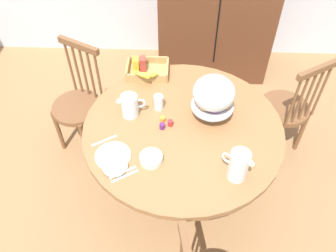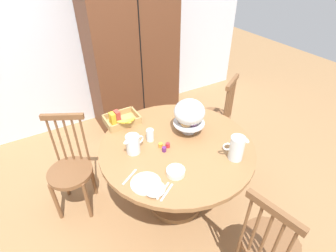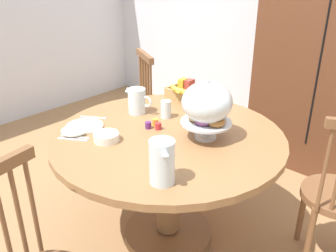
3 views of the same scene
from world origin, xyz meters
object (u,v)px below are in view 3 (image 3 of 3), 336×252
orange_juice_pitcher (162,164)px  drinking_glass (166,109)px  cereal_bowl (106,137)px  dining_table (168,163)px  milk_pitcher (137,102)px  china_plate_small (74,130)px  windsor_chair_by_cabinet (131,117)px  pastry_stand_with_dome (207,105)px  wooden_armoire (335,51)px  cereal_basket (188,92)px  china_plate_large (85,126)px

orange_juice_pitcher → drinking_glass: size_ratio=1.86×
cereal_bowl → dining_table: bearing=56.4°
milk_pitcher → china_plate_small: size_ratio=1.29×
china_plate_small → windsor_chair_by_cabinet: bearing=118.4°
milk_pitcher → pastry_stand_with_dome: bearing=0.4°
cereal_bowl → drinking_glass: bearing=87.3°
wooden_armoire → china_plate_small: bearing=-110.1°
pastry_stand_with_dome → china_plate_small: size_ratio=2.29×
china_plate_small → drinking_glass: drinking_glass is taller
cereal_basket → drinking_glass: size_ratio=2.87×
dining_table → cereal_bowl: size_ratio=9.44×
milk_pitcher → cereal_bowl: size_ratio=1.39×
milk_pitcher → cereal_bowl: (0.17, -0.39, -0.05)m
wooden_armoire → pastry_stand_with_dome: wooden_armoire is taller
china_plate_small → drinking_glass: 0.57m
drinking_glass → cereal_basket: bearing=108.1°
milk_pitcher → china_plate_large: (-0.07, -0.36, -0.07)m
orange_juice_pitcher → china_plate_small: size_ratio=1.37×
windsor_chair_by_cabinet → orange_juice_pitcher: bearing=-36.2°
orange_juice_pitcher → china_plate_large: size_ratio=0.93×
dining_table → orange_juice_pitcher: (0.31, -0.38, 0.28)m
wooden_armoire → drinking_glass: size_ratio=17.82×
cereal_basket → china_plate_large: cereal_basket is taller
cereal_basket → china_plate_small: cereal_basket is taller
wooden_armoire → dining_table: (-0.31, -1.59, -0.43)m
china_plate_small → drinking_glass: (0.23, 0.52, 0.04)m
dining_table → cereal_bowl: cereal_bowl is taller
dining_table → orange_juice_pitcher: orange_juice_pitcher is taller
wooden_armoire → cereal_bowl: bearing=-104.9°
wooden_armoire → china_plate_large: (-0.73, -1.85, -0.24)m
pastry_stand_with_dome → cereal_bowl: (-0.38, -0.39, -0.17)m
cereal_basket → cereal_bowl: 0.82m
wooden_armoire → milk_pitcher: wooden_armoire is taller
windsor_chair_by_cabinet → cereal_basket: 0.65m
milk_pitcher → windsor_chair_by_cabinet: bearing=142.9°
pastry_stand_with_dome → drinking_glass: 0.39m
pastry_stand_with_dome → milk_pitcher: pastry_stand_with_dome is taller
milk_pitcher → china_plate_large: bearing=-100.8°
drinking_glass → milk_pitcher: bearing=-160.1°
cereal_basket → cereal_bowl: bearing=-83.2°
china_plate_large → china_plate_small: (0.03, -0.09, 0.01)m
wooden_armoire → dining_table: size_ratio=1.48×
pastry_stand_with_dome → cereal_bowl: pastry_stand_with_dome is taller
wooden_armoire → china_plate_small: wooden_armoire is taller
china_plate_small → wooden_armoire: bearing=69.9°
wooden_armoire → pastry_stand_with_dome: bearing=-94.7°
dining_table → windsor_chair_by_cabinet: bearing=151.1°
drinking_glass → pastry_stand_with_dome: bearing=-10.2°
milk_pitcher → china_plate_large: milk_pitcher is taller
windsor_chair_by_cabinet → pastry_stand_with_dome: bearing=-19.4°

